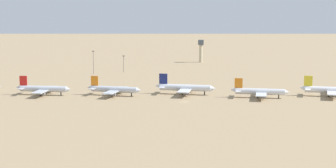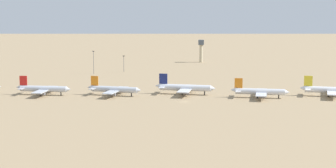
{
  "view_description": "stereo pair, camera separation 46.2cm",
  "coord_description": "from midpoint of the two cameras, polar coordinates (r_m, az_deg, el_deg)",
  "views": [
    {
      "loc": [
        14.85,
        -320.31,
        57.45
      ],
      "look_at": [
        -11.96,
        28.59,
        6.0
      ],
      "focal_mm": 60.52,
      "sensor_mm": 36.0,
      "label": 1
    },
    {
      "loc": [
        15.31,
        -320.28,
        57.45
      ],
      "look_at": [
        -11.96,
        28.59,
        6.0
      ],
      "focal_mm": 60.52,
      "sensor_mm": 36.0,
      "label": 2
    }
  ],
  "objects": [
    {
      "name": "parked_jet_orange_5",
      "position": [
        342.43,
        9.22,
        -0.76
      ],
      "size": [
        35.12,
        29.69,
        11.6
      ],
      "rotation": [
        0.0,
        0.0,
        -0.1
      ],
      "color": "silver",
      "rests_on": "ground"
    },
    {
      "name": "parked_jet_yellow_6",
      "position": [
        356.25,
        16.08,
        -0.59
      ],
      "size": [
        37.19,
        31.74,
        12.33
      ],
      "rotation": [
        0.0,
        0.0,
        -0.18
      ],
      "color": "white",
      "rests_on": "ground"
    },
    {
      "name": "ridge_center",
      "position": [
        1521.24,
        9.17,
        8.06
      ],
      "size": [
        288.36,
        271.42,
        104.3
      ],
      "primitive_type": "pyramid",
      "rotation": [
        0.0,
        0.0,
        0.19
      ],
      "color": "#836B5C",
      "rests_on": "ground"
    },
    {
      "name": "control_tower",
      "position": [
        535.28,
        3.38,
        3.57
      ],
      "size": [
        5.2,
        5.2,
        21.23
      ],
      "color": "#C6B793",
      "rests_on": "ground"
    },
    {
      "name": "ridge_west",
      "position": [
        1510.11,
        -0.77,
        8.38
      ],
      "size": [
        326.01,
        281.35,
        116.02
      ],
      "primitive_type": "pyramid",
      "rotation": [
        0.0,
        0.0,
        0.04
      ],
      "color": "gray",
      "rests_on": "ground"
    },
    {
      "name": "ridge_far_west",
      "position": [
        1406.27,
        -15.84,
        6.99
      ],
      "size": [
        355.6,
        311.96,
        63.03
      ],
      "primitive_type": "pyramid",
      "rotation": [
        0.0,
        0.0,
        0.01
      ],
      "color": "slate",
      "rests_on": "ground"
    },
    {
      "name": "parked_jet_red_2",
      "position": [
        356.96,
        -12.45,
        -0.47
      ],
      "size": [
        35.34,
        29.77,
        11.67
      ],
      "rotation": [
        0.0,
        0.0,
        -0.07
      ],
      "color": "silver",
      "rests_on": "ground"
    },
    {
      "name": "parked_jet_navy_4",
      "position": [
        351.0,
        1.72,
        -0.38
      ],
      "size": [
        38.27,
        32.44,
        12.64
      ],
      "rotation": [
        0.0,
        0.0,
        -0.12
      ],
      "color": "silver",
      "rests_on": "ground"
    },
    {
      "name": "parked_jet_orange_3",
      "position": [
        348.05,
        -5.46,
        -0.54
      ],
      "size": [
        35.12,
        30.02,
        11.66
      ],
      "rotation": [
        0.0,
        0.0,
        -0.2
      ],
      "color": "silver",
      "rests_on": "ground"
    },
    {
      "name": "ground",
      "position": [
        325.76,
        1.75,
        -1.8
      ],
      "size": [
        4000.0,
        4000.0,
        0.0
      ],
      "primitive_type": "plane",
      "color": "#9E8460"
    },
    {
      "name": "light_pole_east",
      "position": [
        452.7,
        -7.48,
        2.33
      ],
      "size": [
        1.8,
        0.5,
        18.32
      ],
      "color": "#59595E",
      "rests_on": "ground"
    },
    {
      "name": "light_pole_west",
      "position": [
        461.98,
        -4.45,
        2.18
      ],
      "size": [
        1.8,
        0.5,
        13.44
      ],
      "color": "#59595E",
      "rests_on": "ground"
    }
  ]
}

